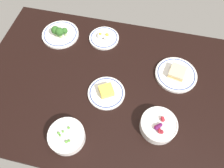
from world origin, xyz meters
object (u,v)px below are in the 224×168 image
(plate_sandwich, at_px, (176,74))
(plate_cheese, at_px, (106,92))
(plate_eggs, at_px, (104,38))
(plate_broccoli, at_px, (60,33))
(bowl_berries, at_px, (158,125))
(bowl_peas, at_px, (67,136))

(plate_sandwich, distance_m, plate_cheese, 0.38)
(plate_sandwich, bearing_deg, plate_eggs, 159.23)
(plate_broccoli, height_order, plate_cheese, plate_broccoli)
(bowl_berries, xyz_separation_m, plate_cheese, (-0.27, 0.12, -0.02))
(bowl_berries, distance_m, plate_eggs, 0.60)
(bowl_berries, height_order, bowl_peas, bowl_berries)
(bowl_peas, bearing_deg, plate_broccoli, 112.76)
(plate_eggs, xyz_separation_m, bowl_peas, (-0.02, -0.61, 0.02))
(plate_broccoli, relative_size, plate_cheese, 1.16)
(plate_sandwich, height_order, plate_eggs, plate_eggs)
(bowl_berries, relative_size, plate_sandwich, 0.77)
(plate_sandwich, relative_size, plate_broccoli, 1.01)
(plate_broccoli, bearing_deg, plate_sandwich, -10.54)
(plate_broccoli, xyz_separation_m, plate_cheese, (0.36, -0.31, -0.01))
(plate_cheese, bearing_deg, plate_eggs, 105.67)
(plate_sandwich, height_order, plate_broccoli, plate_broccoli)
(bowl_berries, distance_m, plate_broccoli, 0.76)
(bowl_berries, height_order, plate_broccoli, plate_broccoli)
(plate_sandwich, relative_size, plate_eggs, 1.26)
(bowl_peas, bearing_deg, plate_cheese, 65.94)
(plate_cheese, bearing_deg, plate_sandwich, 29.32)
(bowl_peas, height_order, plate_cheese, bowl_peas)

